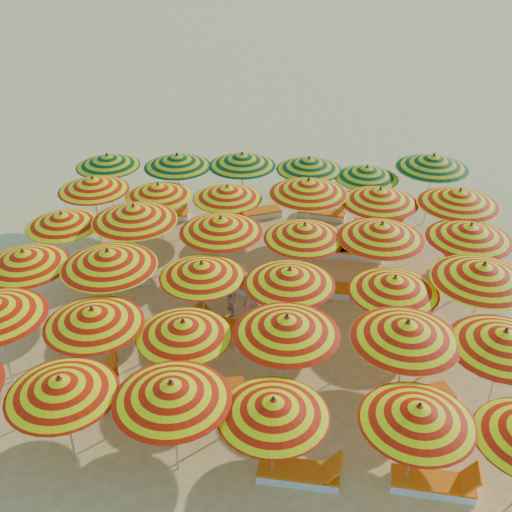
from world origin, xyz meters
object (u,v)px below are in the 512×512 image
at_px(umbrella_17, 483,272).
at_px(umbrella_22, 381,231).
at_px(umbrella_9, 287,325).
at_px(umbrella_34, 367,172).
at_px(umbrella_26, 227,192).
at_px(beachgoer_b, 228,296).
at_px(umbrella_16, 394,285).
at_px(umbrella_32, 242,160).
at_px(lounger_17, 379,226).
at_px(umbrella_3, 273,408).
at_px(umbrella_20, 221,225).
at_px(lounger_16, 323,213).
at_px(lounger_2, 86,377).
at_px(umbrella_13, 108,259).
at_px(umbrella_18, 62,219).
at_px(umbrella_7, 93,317).
at_px(umbrella_29, 459,197).
at_px(umbrella_23, 470,232).
at_px(lounger_3, 209,392).
at_px(lounger_5, 224,326).
at_px(umbrella_30, 108,160).
at_px(umbrella_35, 433,162).
at_px(lounger_0, 301,473).
at_px(umbrella_11, 504,339).
at_px(lounger_1, 435,484).
at_px(umbrella_15, 290,276).
at_px(beachgoer_a, 252,296).
at_px(umbrella_1, 60,386).
at_px(umbrella_10, 407,331).
at_px(lounger_7, 90,274).
at_px(umbrella_33, 309,164).
at_px(umbrella_8, 183,329).
at_px(lounger_6, 269,339).
at_px(umbrella_24, 93,184).
at_px(umbrella_28, 380,196).
at_px(umbrella_27, 308,187).
at_px(lounger_13, 465,263).
at_px(umbrella_4, 418,414).
at_px(umbrella_14, 202,270).
at_px(umbrella_19, 134,213).
at_px(lounger_15, 256,213).
at_px(lounger_9, 240,284).
at_px(umbrella_12, 24,258).
at_px(umbrella_31, 177,161).
at_px(lounger_12, 355,252).
at_px(lounger_4, 417,400).

relative_size(umbrella_17, umbrella_22, 1.24).
xyz_separation_m(umbrella_9, umbrella_34, (2.25, 9.02, -0.21)).
relative_size(umbrella_26, beachgoer_b, 1.82).
relative_size(umbrella_16, umbrella_32, 0.81).
xyz_separation_m(umbrella_26, lounger_17, (5.11, 1.81, -1.93)).
distance_m(umbrella_3, umbrella_34, 11.62).
distance_m(umbrella_20, lounger_16, 6.19).
bearing_deg(lounger_2, umbrella_13, 62.00).
bearing_deg(umbrella_18, umbrella_26, 25.50).
distance_m(umbrella_7, umbrella_29, 11.49).
height_order(umbrella_23, umbrella_32, umbrella_23).
bearing_deg(lounger_3, umbrella_18, -60.69).
bearing_deg(lounger_5, umbrella_7, 60.70).
relative_size(umbrella_17, umbrella_30, 1.10).
xyz_separation_m(umbrella_23, lounger_5, (-6.67, -2.22, -2.09)).
relative_size(umbrella_3, umbrella_29, 0.91).
bearing_deg(umbrella_35, lounger_0, -108.96).
bearing_deg(umbrella_11, lounger_1, -123.66).
bearing_deg(umbrella_15, lounger_1, -53.39).
height_order(umbrella_34, beachgoer_b, umbrella_34).
distance_m(umbrella_32, lounger_3, 9.61).
bearing_deg(umbrella_3, beachgoer_a, 99.89).
height_order(umbrella_1, umbrella_10, umbrella_10).
height_order(lounger_1, lounger_7, same).
xyz_separation_m(umbrella_23, umbrella_33, (-4.59, 4.64, -0.12)).
height_order(umbrella_3, umbrella_32, umbrella_32).
relative_size(umbrella_8, umbrella_10, 0.76).
height_order(lounger_6, beachgoer_b, beachgoer_b).
xyz_separation_m(umbrella_18, umbrella_26, (4.63, 2.21, 0.04)).
bearing_deg(umbrella_11, umbrella_24, 148.11).
bearing_deg(umbrella_28, umbrella_27, 173.98).
distance_m(umbrella_22, umbrella_27, 3.32).
distance_m(lounger_5, lounger_13, 8.24).
relative_size(umbrella_4, umbrella_23, 1.15).
bearing_deg(lounger_7, umbrella_26, 33.17).
distance_m(lounger_0, lounger_17, 11.28).
distance_m(umbrella_16, beachgoer_b, 4.72).
height_order(umbrella_14, umbrella_19, umbrella_19).
height_order(umbrella_35, lounger_15, umbrella_35).
xyz_separation_m(umbrella_13, umbrella_14, (2.41, 0.09, -0.26)).
height_order(umbrella_20, umbrella_32, umbrella_20).
bearing_deg(lounger_17, umbrella_7, -126.40).
distance_m(umbrella_22, lounger_9, 4.55).
xyz_separation_m(umbrella_12, lounger_9, (5.39, 2.33, -2.03)).
bearing_deg(umbrella_26, umbrella_24, 179.29).
bearing_deg(umbrella_31, umbrella_13, -93.56).
relative_size(lounger_12, beachgoer_a, 1.18).
bearing_deg(lounger_9, umbrella_28, -131.01).
bearing_deg(umbrella_1, lounger_4, 17.66).
relative_size(umbrella_10, lounger_16, 1.77).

